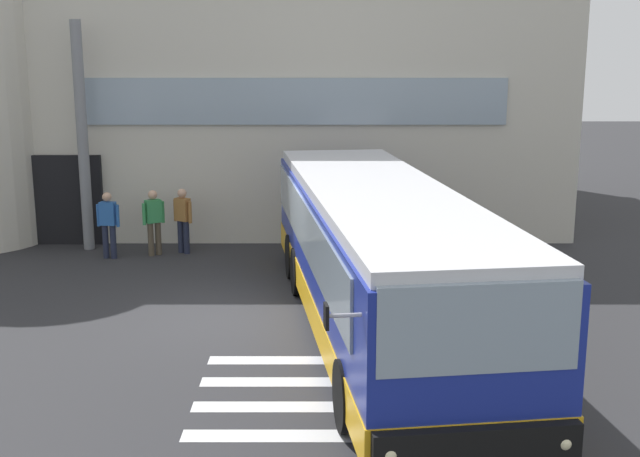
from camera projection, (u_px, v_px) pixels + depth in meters
name	position (u px, v px, depth m)	size (l,w,h in m)	color
ground_plane	(237.00, 315.00, 15.74)	(80.00, 90.00, 0.02)	#2B2B2D
bay_paint_stripes	(345.00, 407.00, 11.63)	(4.40, 3.96, 0.01)	silver
terminal_building	(251.00, 94.00, 26.20)	(18.83, 13.80, 7.44)	beige
entry_support_column	(85.00, 137.00, 20.39)	(0.28, 0.28, 5.84)	slate
bus_main_foreground	(380.00, 261.00, 14.51)	(4.05, 11.76, 2.70)	navy
passenger_near_column	(111.00, 220.00, 19.88)	(0.58, 0.42, 1.68)	#1E2338
passenger_by_doorway	(156.00, 219.00, 20.15)	(0.50, 0.40, 1.68)	#4C4233
passenger_at_curb_edge	(185.00, 218.00, 20.37)	(0.51, 0.39, 1.68)	#1E2338
safety_bollard_yellow	(319.00, 248.00, 19.15)	(0.18, 0.18, 0.90)	yellow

